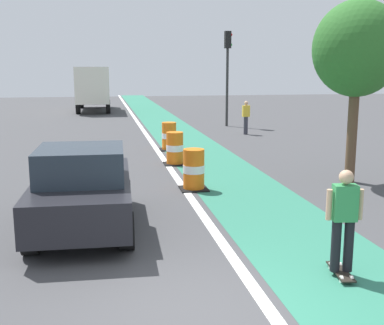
{
  "coord_description": "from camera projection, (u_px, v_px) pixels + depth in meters",
  "views": [
    {
      "loc": [
        -1.23,
        -5.97,
        3.2
      ],
      "look_at": [
        0.75,
        4.75,
        1.1
      ],
      "focal_mm": 46.28,
      "sensor_mm": 36.0,
      "label": 1
    }
  ],
  "objects": [
    {
      "name": "ground_plane",
      "position": [
        201.0,
        312.0,
        6.59
      ],
      "size": [
        100.0,
        100.0,
        0.0
      ],
      "primitive_type": "plane",
      "color": "#424244"
    },
    {
      "name": "bike_lane_strip",
      "position": [
        200.0,
        154.0,
        18.6
      ],
      "size": [
        2.5,
        80.0,
        0.01
      ],
      "primitive_type": "cube",
      "color": "#2D755B",
      "rests_on": "ground"
    },
    {
      "name": "lane_divider_stripe",
      "position": [
        161.0,
        155.0,
        18.34
      ],
      "size": [
        0.2,
        80.0,
        0.01
      ],
      "primitive_type": "cube",
      "color": "silver",
      "rests_on": "ground"
    },
    {
      "name": "skateboarder_on_lane",
      "position": [
        344.0,
        220.0,
        7.56
      ],
      "size": [
        0.57,
        0.82,
        1.69
      ],
      "color": "black",
      "rests_on": "ground"
    },
    {
      "name": "parked_sedan_nearest",
      "position": [
        83.0,
        189.0,
        9.77
      ],
      "size": [
        2.03,
        4.16,
        1.7
      ],
      "color": "black",
      "rests_on": "ground"
    },
    {
      "name": "traffic_barrel_front",
      "position": [
        194.0,
        170.0,
        13.07
      ],
      "size": [
        0.73,
        0.73,
        1.09
      ],
      "color": "orange",
      "rests_on": "ground"
    },
    {
      "name": "traffic_barrel_mid",
      "position": [
        175.0,
        149.0,
        16.47
      ],
      "size": [
        0.73,
        0.73,
        1.09
      ],
      "color": "orange",
      "rests_on": "ground"
    },
    {
      "name": "traffic_barrel_back",
      "position": [
        169.0,
        137.0,
        19.37
      ],
      "size": [
        0.73,
        0.73,
        1.09
      ],
      "color": "orange",
      "rests_on": "ground"
    },
    {
      "name": "delivery_truck_down_block",
      "position": [
        93.0,
        86.0,
        36.48
      ],
      "size": [
        2.44,
        7.63,
        3.23
      ],
      "color": "silver",
      "rests_on": "ground"
    },
    {
      "name": "traffic_light_corner",
      "position": [
        228.0,
        62.0,
        26.68
      ],
      "size": [
        0.41,
        0.32,
        5.1
      ],
      "color": "#2D2D2D",
      "rests_on": "ground"
    },
    {
      "name": "pedestrian_crossing",
      "position": [
        246.0,
        117.0,
        23.81
      ],
      "size": [
        0.34,
        0.2,
        1.61
      ],
      "color": "#33333D",
      "rests_on": "ground"
    },
    {
      "name": "street_tree_sidewalk",
      "position": [
        357.0,
        50.0,
        13.35
      ],
      "size": [
        2.4,
        2.4,
        5.0
      ],
      "color": "brown",
      "rests_on": "ground"
    }
  ]
}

